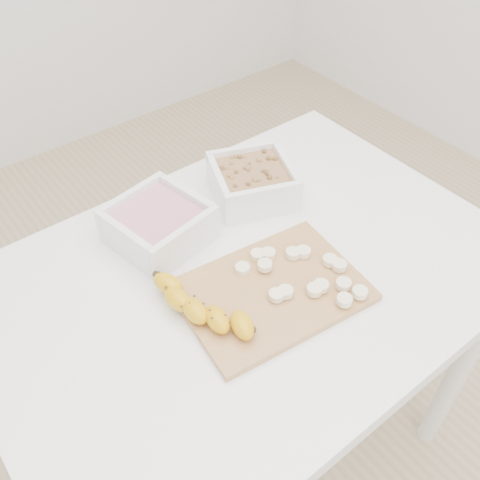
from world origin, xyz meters
TOP-DOWN VIEW (x-y plane):
  - ground at (0.00, 0.00)m, footprint 3.50×3.50m
  - table at (0.00, 0.00)m, footprint 1.00×0.70m
  - bowl_yogurt at (-0.09, 0.18)m, footprint 0.20×0.20m
  - bowl_granola at (0.15, 0.17)m, footprint 0.21×0.21m
  - cutting_board at (-0.00, -0.07)m, footprint 0.35×0.27m
  - banana at (-0.13, -0.04)m, footprint 0.08×0.21m
  - banana_slices at (0.06, -0.08)m, footprint 0.17×0.21m

SIDE VIEW (x-z plane):
  - ground at x=0.00m, z-range 0.00..0.00m
  - table at x=0.00m, z-range 0.28..1.03m
  - cutting_board at x=0.00m, z-range 0.75..0.76m
  - banana_slices at x=0.06m, z-range 0.77..0.78m
  - banana at x=-0.13m, z-range 0.77..0.80m
  - bowl_granola at x=0.15m, z-range 0.75..0.83m
  - bowl_yogurt at x=-0.09m, z-range 0.75..0.83m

